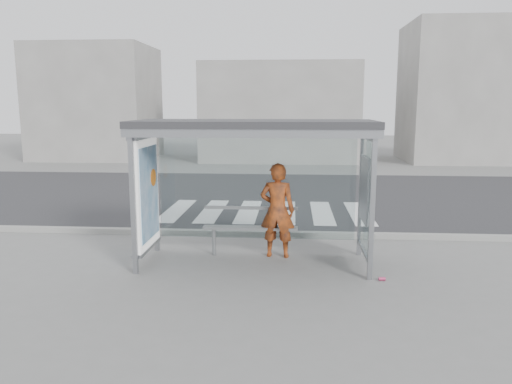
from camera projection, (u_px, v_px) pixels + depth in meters
ground at (254, 264)px, 9.20m from camera, size 80.00×80.00×0.00m
road at (271, 195)px, 16.07m from camera, size 30.00×10.00×0.01m
curb at (261, 234)px, 11.10m from camera, size 30.00×0.18×0.12m
crosswalk at (267, 212)px, 13.62m from camera, size 5.55×3.00×0.00m
bus_shelter at (233, 156)px, 8.94m from camera, size 4.25×1.65×2.62m
building_left at (96, 103)px, 27.09m from camera, size 6.00×5.00×6.00m
building_center at (280, 112)px, 26.45m from camera, size 8.00×5.00×5.00m
building_right at (455, 93)px, 25.62m from camera, size 5.00×5.00×7.00m
person at (277, 210)px, 9.48m from camera, size 0.70×0.50×1.82m
bench at (250, 228)px, 9.60m from camera, size 1.82×0.32×0.94m
soda_can at (382, 279)px, 8.29m from camera, size 0.11×0.07×0.06m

